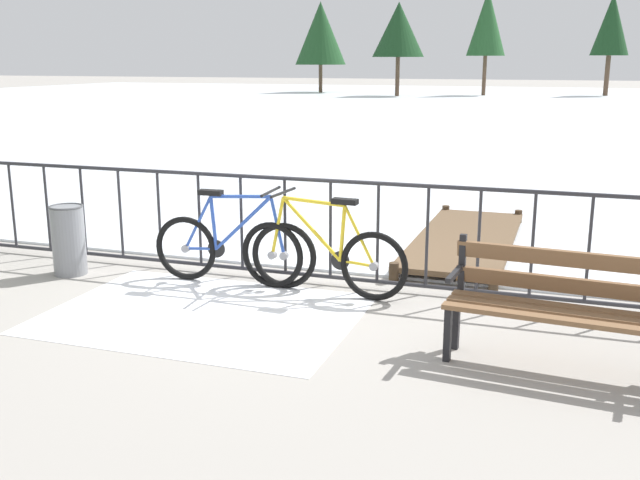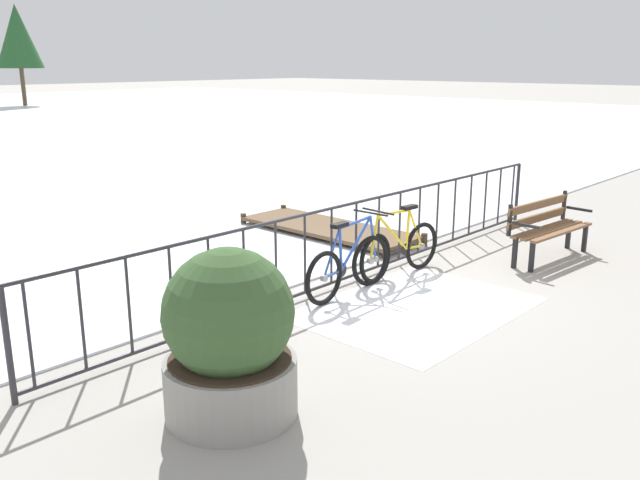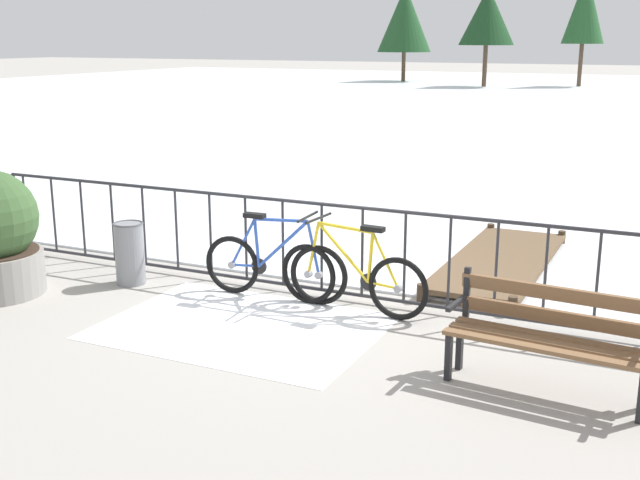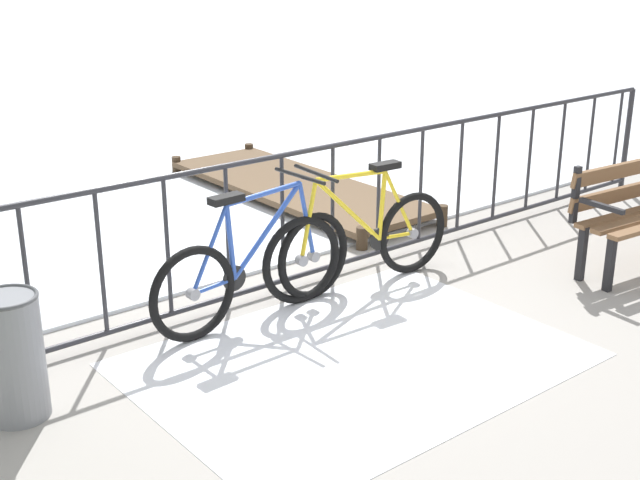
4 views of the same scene
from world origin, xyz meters
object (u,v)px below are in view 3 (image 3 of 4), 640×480
bicycle_second (352,278)px  park_bench (550,330)px  trash_bin (130,253)px  bicycle_near_railing (274,266)px

bicycle_second → park_bench: 2.44m
bicycle_second → park_bench: size_ratio=1.05×
bicycle_second → trash_bin: 2.72m
bicycle_near_railing → park_bench: bearing=-19.4°
bicycle_near_railing → park_bench: 3.31m
bicycle_near_railing → park_bench: size_ratio=1.05×
park_bench → trash_bin: 4.98m
bicycle_second → park_bench: bearing=-26.3°
park_bench → trash_bin: size_ratio=2.23×
bicycle_near_railing → trash_bin: (-1.78, -0.23, 0.00)m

